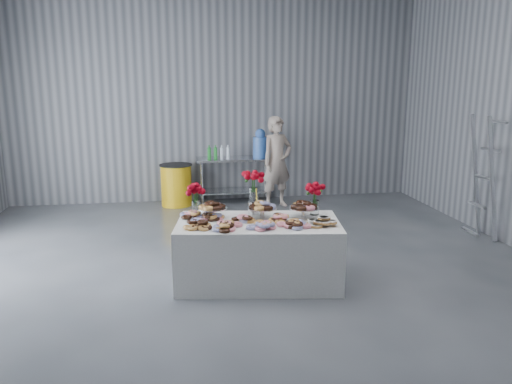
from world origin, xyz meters
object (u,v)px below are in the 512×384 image
at_px(water_jug, 260,144).
at_px(stepladder, 484,178).
at_px(prep_table, 235,172).
at_px(trash_barrel, 176,185).
at_px(display_table, 258,252).
at_px(person, 277,162).

relative_size(water_jug, stepladder, 0.29).
bearing_deg(prep_table, trash_barrel, -180.00).
distance_m(display_table, stepladder, 3.82).
bearing_deg(stepladder, trash_barrel, 148.23).
height_order(person, stepladder, stepladder).
bearing_deg(trash_barrel, person, -11.36).
relative_size(water_jug, trash_barrel, 0.69).
xyz_separation_m(display_table, stepladder, (3.61, 1.13, 0.57)).
height_order(display_table, person, person).
distance_m(water_jug, trash_barrel, 1.80).
distance_m(display_table, trash_barrel, 4.06).
bearing_deg(trash_barrel, display_table, -76.50).
bearing_deg(display_table, person, 75.13).
relative_size(trash_barrel, stepladder, 0.42).
relative_size(prep_table, water_jug, 2.71).
xyz_separation_m(water_jug, stepladder, (2.92, -2.82, -0.20)).
bearing_deg(prep_table, person, -26.65).
bearing_deg(person, prep_table, 130.46).
bearing_deg(display_table, water_jug, 80.10).
relative_size(person, trash_barrel, 2.15).
xyz_separation_m(display_table, person, (0.95, 3.57, 0.48)).
bearing_deg(trash_barrel, water_jug, 0.00).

